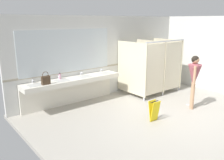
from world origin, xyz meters
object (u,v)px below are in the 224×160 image
(handbag, at_px, (46,80))
(wet_floor_sign, at_px, (154,111))
(soap_dispenser, at_px, (60,76))
(person_standing, at_px, (194,76))

(handbag, distance_m, wet_floor_sign, 3.10)
(handbag, relative_size, soap_dispenser, 1.88)
(person_standing, relative_size, wet_floor_sign, 2.90)
(person_standing, bearing_deg, wet_floor_sign, 176.98)
(soap_dispenser, bearing_deg, wet_floor_sign, -60.31)
(soap_dispenser, bearing_deg, handbag, -151.28)
(soap_dispenser, xyz_separation_m, wet_floor_sign, (1.45, -2.54, -0.69))
(soap_dispenser, height_order, wet_floor_sign, soap_dispenser)
(person_standing, bearing_deg, soap_dispenser, 139.62)
(handbag, relative_size, wet_floor_sign, 0.66)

